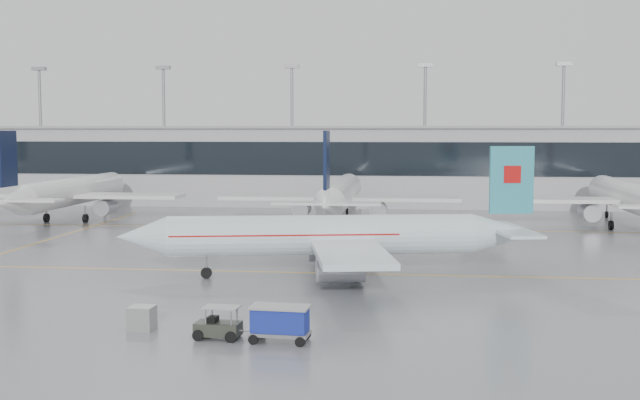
# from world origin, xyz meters

# --- Properties ---
(ground) EXTENTS (320.00, 320.00, 0.00)m
(ground) POSITION_xyz_m (0.00, 0.00, 0.00)
(ground) COLOR gray
(ground) RESTS_ON ground
(taxi_line_main) EXTENTS (120.00, 0.25, 0.01)m
(taxi_line_main) POSITION_xyz_m (0.00, 0.00, 0.01)
(taxi_line_main) COLOR gold
(taxi_line_main) RESTS_ON ground
(taxi_line_north) EXTENTS (120.00, 0.25, 0.01)m
(taxi_line_north) POSITION_xyz_m (0.00, 30.00, 0.01)
(taxi_line_north) COLOR gold
(taxi_line_north) RESTS_ON ground
(taxi_line_cross) EXTENTS (0.25, 60.00, 0.01)m
(taxi_line_cross) POSITION_xyz_m (-30.00, 15.00, 0.01)
(taxi_line_cross) COLOR gold
(taxi_line_cross) RESTS_ON ground
(terminal) EXTENTS (180.00, 15.00, 12.00)m
(terminal) POSITION_xyz_m (0.00, 62.00, 6.00)
(terminal) COLOR #9F9FA3
(terminal) RESTS_ON ground
(terminal_glass) EXTENTS (180.00, 0.20, 5.00)m
(terminal_glass) POSITION_xyz_m (0.00, 54.45, 7.50)
(terminal_glass) COLOR black
(terminal_glass) RESTS_ON ground
(terminal_roof) EXTENTS (182.00, 16.00, 0.40)m
(terminal_roof) POSITION_xyz_m (0.00, 62.00, 12.20)
(terminal_roof) COLOR gray
(terminal_roof) RESTS_ON ground
(light_masts) EXTENTS (156.40, 1.00, 22.60)m
(light_masts) POSITION_xyz_m (0.00, 68.00, 13.34)
(light_masts) COLOR gray
(light_masts) RESTS_ON ground
(air_canada_jet) EXTENTS (34.05, 26.96, 10.47)m
(air_canada_jet) POSITION_xyz_m (2.99, -1.48, 3.29)
(air_canada_jet) COLOR silver
(air_canada_jet) RESTS_ON ground
(parked_jet_b) EXTENTS (29.64, 36.96, 11.72)m
(parked_jet_b) POSITION_xyz_m (-35.00, 33.69, 3.71)
(parked_jet_b) COLOR silver
(parked_jet_b) RESTS_ON ground
(parked_jet_c) EXTENTS (29.64, 36.96, 11.72)m
(parked_jet_c) POSITION_xyz_m (-0.00, 33.69, 3.71)
(parked_jet_c) COLOR silver
(parked_jet_c) RESTS_ON ground
(parked_jet_d) EXTENTS (29.64, 36.96, 11.72)m
(parked_jet_d) POSITION_xyz_m (35.00, 33.69, 3.71)
(parked_jet_d) COLOR silver
(parked_jet_d) RESTS_ON ground
(baggage_tug) EXTENTS (3.86, 1.77, 1.85)m
(baggage_tug) POSITION_xyz_m (-2.05, -21.41, 0.65)
(baggage_tug) COLOR #2A2E25
(baggage_tug) RESTS_ON ground
(baggage_cart) EXTENTS (3.42, 2.08, 2.03)m
(baggage_cart) POSITION_xyz_m (1.54, -21.68, 1.19)
(baggage_cart) COLOR gray
(baggage_cart) RESTS_ON ground
(gse_unit) EXTENTS (1.49, 1.39, 1.44)m
(gse_unit) POSITION_xyz_m (-6.96, -20.06, 0.72)
(gse_unit) COLOR gray
(gse_unit) RESTS_ON ground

